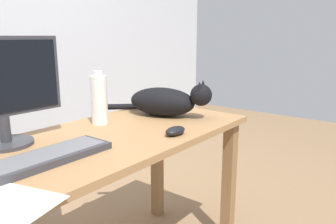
{
  "coord_description": "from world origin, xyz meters",
  "views": [
    {
      "loc": [
        -0.87,
        -1.04,
        1.16
      ],
      "look_at": [
        0.34,
        -0.09,
        0.81
      ],
      "focal_mm": 35.43,
      "sensor_mm": 36.0,
      "label": 1
    }
  ],
  "objects": [
    {
      "name": "keyboard",
      "position": [
        -0.29,
        -0.07,
        0.76
      ],
      "size": [
        0.44,
        0.15,
        0.03
      ],
      "color": "#333338",
      "rests_on": "desk"
    },
    {
      "name": "water_bottle",
      "position": [
        0.14,
        0.17,
        0.87
      ],
      "size": [
        0.08,
        0.08,
        0.26
      ],
      "color": "silver",
      "rests_on": "desk"
    },
    {
      "name": "computer_mouse",
      "position": [
        0.22,
        -0.22,
        0.76
      ],
      "size": [
        0.11,
        0.06,
        0.04
      ],
      "primitive_type": "ellipsoid",
      "color": "black",
      "rests_on": "desk"
    },
    {
      "name": "desk",
      "position": [
        0.0,
        0.0,
        0.63
      ],
      "size": [
        1.46,
        0.64,
        0.75
      ],
      "color": "#9E7247",
      "rests_on": "ground_plane"
    },
    {
      "name": "cat",
      "position": [
        0.47,
        0.02,
        0.83
      ],
      "size": [
        0.27,
        0.6,
        0.2
      ],
      "color": "black",
      "rests_on": "desk"
    },
    {
      "name": "monitor",
      "position": [
        -0.29,
        0.21,
        0.97
      ],
      "size": [
        0.48,
        0.2,
        0.41
      ],
      "color": "#333338",
      "rests_on": "desk"
    }
  ]
}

